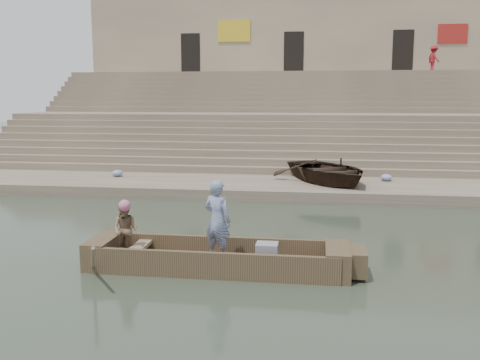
% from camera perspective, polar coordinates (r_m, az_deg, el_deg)
% --- Properties ---
extents(ground, '(120.00, 120.00, 0.00)m').
position_cam_1_polar(ground, '(12.69, 9.68, -8.01)').
color(ground, '#2B3729').
rests_on(ground, ground).
extents(lower_landing, '(32.00, 4.00, 0.40)m').
position_cam_1_polar(lower_landing, '(20.44, 9.16, -0.94)').
color(lower_landing, gray).
rests_on(lower_landing, ground).
extents(mid_landing, '(32.00, 3.00, 2.80)m').
position_cam_1_polar(mid_landing, '(27.73, 8.99, 4.15)').
color(mid_landing, gray).
rests_on(mid_landing, ground).
extents(upper_landing, '(32.00, 3.00, 5.20)m').
position_cam_1_polar(upper_landing, '(34.66, 8.90, 7.08)').
color(upper_landing, gray).
rests_on(upper_landing, ground).
extents(ghat_steps, '(32.00, 11.00, 5.20)m').
position_cam_1_polar(ghat_steps, '(29.39, 8.97, 5.19)').
color(ghat_steps, gray).
rests_on(ghat_steps, ground).
extents(building_wall, '(32.00, 5.07, 11.20)m').
position_cam_1_polar(building_wall, '(38.68, 8.95, 11.71)').
color(building_wall, tan).
rests_on(building_wall, ground).
extents(main_rowboat, '(5.00, 1.30, 0.22)m').
position_cam_1_polar(main_rowboat, '(11.54, -2.51, -9.04)').
color(main_rowboat, brown).
rests_on(main_rowboat, ground).
extents(rowboat_trim, '(6.04, 2.63, 1.86)m').
position_cam_1_polar(rowboat_trim, '(11.44, -1.50, -8.17)').
color(rowboat_trim, brown).
rests_on(rowboat_trim, ground).
extents(standing_man, '(0.74, 0.63, 1.73)m').
position_cam_1_polar(standing_man, '(11.30, -2.43, -4.31)').
color(standing_man, navy).
rests_on(standing_man, main_rowboat).
extents(rowing_man, '(0.64, 0.53, 1.19)m').
position_cam_1_polar(rowing_man, '(11.81, -12.21, -5.26)').
color(rowing_man, '#297D52').
rests_on(rowing_man, main_rowboat).
extents(television, '(0.46, 0.42, 0.40)m').
position_cam_1_polar(television, '(11.31, 2.86, -7.78)').
color(television, gray).
rests_on(television, main_rowboat).
extents(beached_rowboat, '(5.04, 5.53, 0.94)m').
position_cam_1_polar(beached_rowboat, '(20.66, 9.38, 1.03)').
color(beached_rowboat, '#2D2116').
rests_on(beached_rowboat, lower_landing).
extents(pedestrian, '(0.87, 1.11, 1.52)m').
position_cam_1_polar(pedestrian, '(34.94, 20.08, 12.18)').
color(pedestrian, maroon).
rests_on(pedestrian, upper_landing).
extents(cloth_bundles, '(16.62, 1.69, 0.26)m').
position_cam_1_polar(cloth_bundles, '(20.88, 10.54, 0.15)').
color(cloth_bundles, '#3F5999').
rests_on(cloth_bundles, lower_landing).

